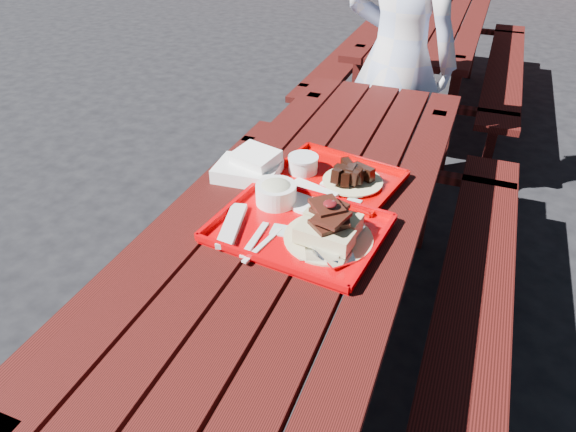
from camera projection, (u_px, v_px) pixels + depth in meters
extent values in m
plane|color=black|center=(301.00, 362.00, 2.09)|extent=(60.00, 60.00, 0.00)
cube|color=#430E0C|center=(223.00, 197.00, 1.77)|extent=(0.14, 2.40, 0.04)
cube|color=#430E0C|center=(263.00, 205.00, 1.72)|extent=(0.14, 2.40, 0.04)
cube|color=#430E0C|center=(305.00, 214.00, 1.67)|extent=(0.14, 2.40, 0.04)
cube|color=#430E0C|center=(349.00, 224.00, 1.63)|extent=(0.14, 2.40, 0.04)
cube|color=#430E0C|center=(396.00, 234.00, 1.58)|extent=(0.14, 2.40, 0.04)
cube|color=#430E0C|center=(165.00, 247.00, 2.02)|extent=(0.25, 2.40, 0.04)
cube|color=#430E0C|center=(255.00, 190.00, 2.79)|extent=(0.06, 0.06, 0.42)
cube|color=#430E0C|center=(470.00, 327.00, 1.67)|extent=(0.25, 2.40, 0.04)
cube|color=#430E0C|center=(477.00, 237.00, 2.44)|extent=(0.06, 0.06, 0.42)
cube|color=#430E0C|center=(312.00, 163.00, 2.70)|extent=(0.06, 0.06, 0.75)
cube|color=#430E0C|center=(427.00, 184.00, 2.52)|extent=(0.06, 0.06, 0.75)
cube|color=#430E0C|center=(368.00, 164.00, 2.58)|extent=(1.40, 0.06, 0.04)
cube|color=#430E0C|center=(392.00, 14.00, 3.91)|extent=(0.14, 2.40, 0.04)
cube|color=#430E0C|center=(412.00, 16.00, 3.87)|extent=(0.14, 2.40, 0.04)
cube|color=#430E0C|center=(432.00, 18.00, 3.82)|extent=(0.14, 2.40, 0.04)
cube|color=#430E0C|center=(453.00, 19.00, 3.78)|extent=(0.14, 2.40, 0.04)
cube|color=#430E0C|center=(474.00, 21.00, 3.73)|extent=(0.14, 2.40, 0.04)
cube|color=#430E0C|center=(354.00, 50.00, 4.17)|extent=(0.25, 2.40, 0.04)
cube|color=#430E0C|center=(320.00, 114.00, 3.65)|extent=(0.06, 0.06, 0.42)
cube|color=#430E0C|center=(375.00, 48.00, 4.94)|extent=(0.06, 0.06, 0.42)
cube|color=#430E0C|center=(505.00, 67.00, 3.82)|extent=(0.25, 2.40, 0.04)
cube|color=#430E0C|center=(491.00, 140.00, 3.30)|extent=(0.06, 0.06, 0.42)
cube|color=#430E0C|center=(503.00, 62.00, 4.59)|extent=(0.06, 0.06, 0.42)
cube|color=#430E0C|center=(356.00, 103.00, 3.38)|extent=(0.06, 0.06, 0.75)
cube|color=#430E0C|center=(449.00, 117.00, 3.20)|extent=(0.06, 0.06, 0.75)
cube|color=#430E0C|center=(409.00, 31.00, 4.85)|extent=(0.06, 0.06, 0.75)
cube|color=#430E0C|center=(475.00, 37.00, 4.67)|extent=(0.06, 0.06, 0.75)
cube|color=#430E0C|center=(402.00, 102.00, 3.26)|extent=(1.40, 0.06, 0.04)
cube|color=#430E0C|center=(442.00, 28.00, 4.73)|extent=(1.40, 0.06, 0.04)
cube|color=#CF0005|center=(298.00, 231.00, 1.55)|extent=(0.52, 0.43, 0.01)
cube|color=#CF0005|center=(324.00, 197.00, 1.68)|extent=(0.48, 0.07, 0.02)
cube|color=#CF0005|center=(268.00, 261.00, 1.41)|extent=(0.48, 0.07, 0.02)
cube|color=#CF0005|center=(374.00, 250.00, 1.45)|extent=(0.06, 0.37, 0.02)
cube|color=#CF0005|center=(231.00, 206.00, 1.64)|extent=(0.06, 0.37, 0.02)
cylinder|color=#C8B687|center=(328.00, 237.00, 1.51)|extent=(0.26, 0.26, 0.01)
cube|color=#C8BD85|center=(324.00, 237.00, 1.46)|extent=(0.17, 0.10, 0.05)
cube|color=#C8BD85|center=(333.00, 220.00, 1.53)|extent=(0.17, 0.10, 0.05)
ellipsoid|color=#540C10|center=(330.00, 200.00, 1.44)|extent=(0.04, 0.04, 0.02)
cylinder|color=white|center=(276.00, 194.00, 1.66)|extent=(0.13, 0.13, 0.07)
ellipsoid|color=beige|center=(276.00, 189.00, 1.64)|extent=(0.11, 0.11, 0.05)
cylinder|color=white|center=(309.00, 202.00, 1.66)|extent=(0.14, 0.14, 0.01)
cube|color=silver|center=(232.00, 225.00, 1.55)|extent=(0.10, 0.23, 0.02)
cube|color=silver|center=(255.00, 239.00, 1.50)|extent=(0.02, 0.18, 0.01)
cube|color=silver|center=(263.00, 245.00, 1.48)|extent=(0.05, 0.19, 0.01)
cube|color=#B1C7C3|center=(280.00, 230.00, 1.54)|extent=(0.06, 0.06, 0.00)
cube|color=#C50000|center=(335.00, 180.00, 1.81)|extent=(0.47, 0.40, 0.01)
cube|color=#C50000|center=(356.00, 158.00, 1.91)|extent=(0.41, 0.09, 0.02)
cube|color=#C50000|center=(313.00, 197.00, 1.69)|extent=(0.41, 0.09, 0.02)
cube|color=#C50000|center=(391.00, 193.00, 1.71)|extent=(0.07, 0.32, 0.02)
cube|color=#C50000|center=(286.00, 161.00, 1.89)|extent=(0.07, 0.32, 0.02)
cube|color=white|center=(348.00, 181.00, 1.78)|extent=(0.17, 0.17, 0.01)
cylinder|color=beige|center=(353.00, 181.00, 1.77)|extent=(0.21, 0.21, 0.01)
cylinder|color=silver|center=(303.00, 165.00, 1.83)|extent=(0.10, 0.10, 0.05)
cylinder|color=white|center=(303.00, 158.00, 1.82)|extent=(0.11, 0.11, 0.01)
cube|color=white|center=(315.00, 189.00, 1.73)|extent=(0.17, 0.09, 0.01)
cube|color=silver|center=(354.00, 202.00, 1.68)|extent=(0.05, 0.05, 0.00)
cube|color=white|center=(247.00, 171.00, 1.82)|extent=(0.23, 0.18, 0.05)
cube|color=white|center=(256.00, 157.00, 1.81)|extent=(0.18, 0.16, 0.04)
imported|color=#C1D3FF|center=(398.00, 60.00, 2.65)|extent=(0.68, 0.52, 1.68)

